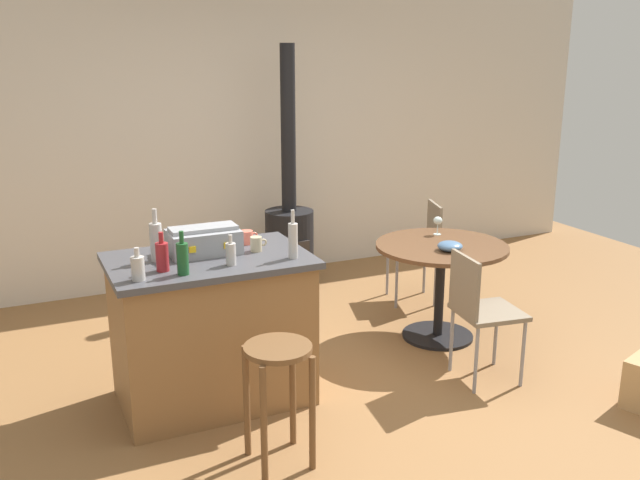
% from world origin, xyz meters
% --- Properties ---
extents(ground_plane, '(8.80, 8.80, 0.00)m').
position_xyz_m(ground_plane, '(0.00, 0.00, 0.00)').
color(ground_plane, olive).
extents(back_wall, '(8.00, 0.10, 2.70)m').
position_xyz_m(back_wall, '(0.00, 2.64, 1.35)').
color(back_wall, beige).
rests_on(back_wall, ground_plane).
extents(kitchen_island, '(1.20, 0.78, 0.94)m').
position_xyz_m(kitchen_island, '(-0.86, 0.31, 0.47)').
color(kitchen_island, olive).
rests_on(kitchen_island, ground_plane).
extents(wooden_stool, '(0.36, 0.36, 0.67)m').
position_xyz_m(wooden_stool, '(-0.74, -0.52, 0.50)').
color(wooden_stool, brown).
rests_on(wooden_stool, ground_plane).
extents(dining_table, '(0.98, 0.98, 0.74)m').
position_xyz_m(dining_table, '(0.97, 0.53, 0.57)').
color(dining_table, black).
rests_on(dining_table, ground_plane).
extents(folding_chair_near, '(0.50, 0.50, 0.87)m').
position_xyz_m(folding_chair_near, '(1.28, 1.29, 0.51)').
color(folding_chair_near, '#7F705B').
rests_on(folding_chair_near, ground_plane).
extents(folding_chair_far, '(0.45, 0.45, 0.88)m').
position_xyz_m(folding_chair_far, '(0.80, -0.17, 0.52)').
color(folding_chair_far, '#7F705B').
rests_on(folding_chair_far, ground_plane).
extents(wood_stove, '(0.44, 0.45, 2.19)m').
position_xyz_m(wood_stove, '(0.38, 2.07, 0.54)').
color(wood_stove, black).
rests_on(wood_stove, ground_plane).
extents(toolbox, '(0.42, 0.28, 0.17)m').
position_xyz_m(toolbox, '(-0.86, 0.40, 1.02)').
color(toolbox, gray).
rests_on(toolbox, kitchen_island).
extents(bottle_0, '(0.07, 0.07, 0.23)m').
position_xyz_m(bottle_0, '(-1.16, 0.16, 1.02)').
color(bottle_0, maroon).
rests_on(bottle_0, kitchen_island).
extents(bottle_1, '(0.07, 0.07, 0.18)m').
position_xyz_m(bottle_1, '(-1.32, 0.05, 1.01)').
color(bottle_1, '#B7B2AD').
rests_on(bottle_1, kitchen_island).
extents(bottle_2, '(0.06, 0.06, 0.30)m').
position_xyz_m(bottle_2, '(-0.40, 0.08, 1.05)').
color(bottle_2, '#B7B2AD').
rests_on(bottle_2, kitchen_island).
extents(bottle_3, '(0.07, 0.07, 0.31)m').
position_xyz_m(bottle_3, '(-1.15, 0.37, 1.06)').
color(bottle_3, '#B7B2AD').
rests_on(bottle_3, kitchen_island).
extents(bottle_4, '(0.06, 0.06, 0.18)m').
position_xyz_m(bottle_4, '(-0.78, 0.11, 1.01)').
color(bottle_4, '#B7B2AD').
rests_on(bottle_4, kitchen_island).
extents(bottle_5, '(0.07, 0.07, 0.25)m').
position_xyz_m(bottle_5, '(-1.07, 0.05, 1.03)').
color(bottle_5, '#194C23').
rests_on(bottle_5, kitchen_island).
extents(cup_0, '(0.11, 0.07, 0.09)m').
position_xyz_m(cup_0, '(-0.55, 0.31, 0.98)').
color(cup_0, tan).
rests_on(cup_0, kitchen_island).
extents(cup_1, '(0.12, 0.09, 0.09)m').
position_xyz_m(cup_1, '(-0.55, 0.50, 0.98)').
color(cup_1, '#DB6651').
rests_on(cup_1, kitchen_island).
extents(wine_glass, '(0.07, 0.07, 0.14)m').
position_xyz_m(wine_glass, '(1.10, 0.78, 0.85)').
color(wine_glass, silver).
rests_on(wine_glass, dining_table).
extents(serving_bowl, '(0.18, 0.18, 0.07)m').
position_xyz_m(serving_bowl, '(0.93, 0.37, 0.78)').
color(serving_bowl, '#4C7099').
rests_on(serving_bowl, dining_table).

